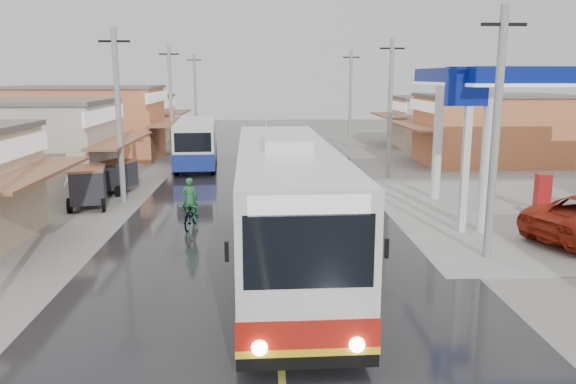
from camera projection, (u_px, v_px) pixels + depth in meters
name	position (u px, v px, depth m)	size (l,w,h in m)	color
ground	(274.00, 260.00, 18.20)	(120.00, 120.00, 0.00)	slate
road	(269.00, 178.00, 32.87)	(12.00, 90.00, 0.02)	black
centre_line	(269.00, 178.00, 32.87)	(0.15, 90.00, 0.01)	#D8CC4C
shopfronts_left	(62.00, 171.00, 35.25)	(11.00, 44.00, 5.20)	tan
shopfronts_right	(545.00, 186.00, 30.58)	(11.00, 44.00, 4.80)	#B5AC9E
utility_poles_left	(152.00, 176.00, 33.55)	(1.60, 50.00, 8.00)	gray
utility_poles_right	(388.00, 177.00, 33.18)	(1.60, 36.00, 8.00)	gray
coach_bus	(285.00, 207.00, 16.91)	(3.29, 13.38, 4.16)	silver
second_bus	(197.00, 142.00, 36.68)	(3.07, 9.23, 3.01)	silver
cyclist	(191.00, 211.00, 21.99)	(0.86, 1.94, 2.03)	black
tricycle_near	(88.00, 185.00, 25.21)	(2.07, 2.52, 1.87)	#26262D
tricycle_far	(117.00, 175.00, 28.58)	(1.96, 2.45, 1.64)	#26262D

